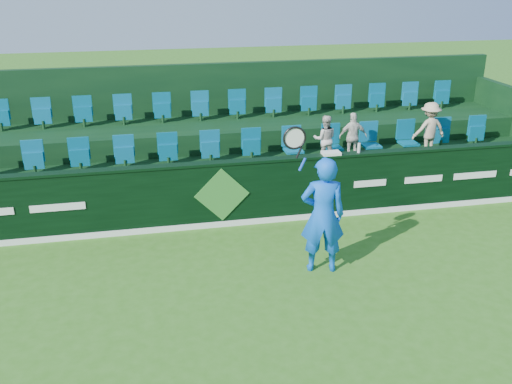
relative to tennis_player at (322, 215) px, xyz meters
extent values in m
plane|color=#306B19|center=(-1.40, -1.86, -1.03)|extent=(60.00, 60.00, 0.00)
cube|color=black|center=(-1.40, 2.14, -0.38)|extent=(16.00, 0.20, 1.30)
cube|color=black|center=(-1.40, 2.14, 0.29)|extent=(16.00, 0.24, 0.05)
cube|color=white|center=(-1.40, 2.03, -0.97)|extent=(16.00, 0.02, 0.12)
cube|color=#317C2D|center=(-1.40, 2.02, -0.33)|extent=(1.10, 0.02, 1.10)
cube|color=white|center=(-4.50, 2.03, -0.33)|extent=(1.00, 0.01, 0.14)
cube|color=white|center=(1.70, 2.03, -0.33)|extent=(0.70, 0.01, 0.14)
cube|color=white|center=(2.90, 2.03, -0.33)|extent=(0.85, 0.01, 0.14)
cube|color=white|center=(4.10, 2.03, -0.33)|extent=(1.00, 0.01, 0.14)
cube|color=black|center=(-1.40, 3.24, -0.63)|extent=(16.00, 2.00, 0.80)
cube|color=black|center=(-1.40, 5.14, -0.38)|extent=(16.00, 1.80, 1.30)
cube|color=black|center=(-1.40, 6.14, 0.27)|extent=(16.00, 0.20, 2.60)
cube|color=#055978|center=(-1.40, 3.64, 0.07)|extent=(13.50, 0.50, 0.60)
cube|color=#055978|center=(-1.40, 5.44, 0.57)|extent=(13.50, 0.50, 0.60)
imported|color=blue|center=(0.00, 0.00, -0.01)|extent=(0.82, 0.61, 2.04)
cylinder|color=#143FBF|center=(-0.41, -0.10, 0.95)|extent=(0.13, 0.04, 0.22)
cylinder|color=black|center=(-0.47, -0.10, 1.15)|extent=(0.11, 0.03, 0.20)
torus|color=black|center=(-0.55, -0.10, 1.39)|extent=(0.50, 0.04, 0.50)
cylinder|color=silver|center=(-0.55, -0.10, 1.39)|extent=(0.41, 0.01, 0.41)
imported|color=beige|center=(1.09, 3.26, 0.30)|extent=(0.59, 0.50, 1.07)
imported|color=silver|center=(1.74, 3.26, 0.31)|extent=(0.66, 0.32, 1.09)
imported|color=tan|center=(3.58, 3.26, 0.39)|extent=(0.83, 0.52, 1.24)
cube|color=white|center=(0.85, 2.14, 0.35)|extent=(0.37, 0.24, 0.06)
cylinder|color=silver|center=(1.44, 2.14, 0.42)|extent=(0.06, 0.06, 0.20)
camera|label=1|loc=(-2.84, -8.28, 3.90)|focal=40.00mm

